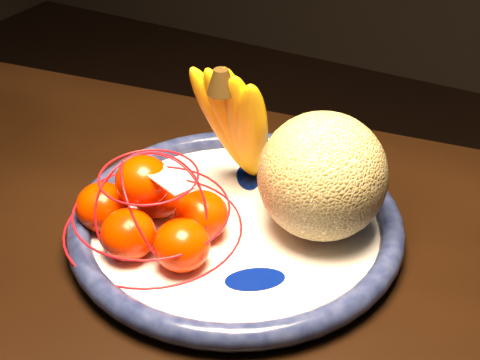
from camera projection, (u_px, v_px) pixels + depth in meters
The scene contains 6 objects.
dining_table at pixel (15, 300), 0.80m from camera, with size 1.52×1.03×0.71m.
fruit_bowl at pixel (236, 223), 0.78m from camera, with size 0.39×0.39×0.03m.
cantaloupe at pixel (322, 176), 0.73m from camera, with size 0.14×0.14×0.14m, color olive.
banana_bunch at pixel (239, 121), 0.79m from camera, with size 0.13×0.12×0.19m.
mandarin_bag at pixel (152, 213), 0.74m from camera, with size 0.25×0.25×0.13m.
price_tag at pixel (162, 175), 0.71m from camera, with size 0.07×0.03×0.00m, color white.
Camera 1 is at (0.56, -0.30, 1.21)m, focal length 50.00 mm.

